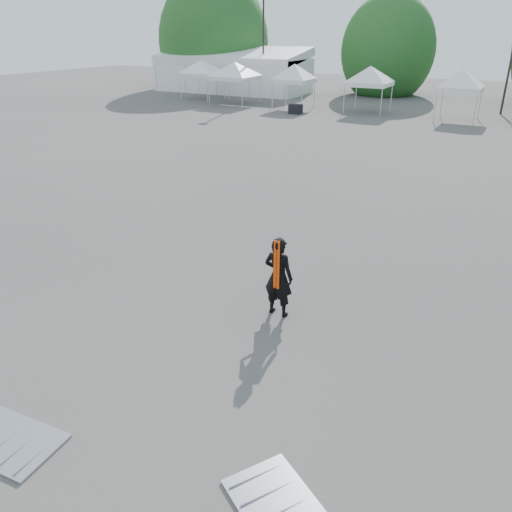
% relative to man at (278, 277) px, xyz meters
% --- Properties ---
extents(ground, '(120.00, 120.00, 0.00)m').
position_rel_man_xyz_m(ground, '(-0.97, 1.47, -0.92)').
color(ground, '#474442').
rests_on(ground, ground).
extents(marquee, '(15.00, 6.25, 4.23)m').
position_rel_man_xyz_m(marquee, '(-22.97, 36.47, 1.05)').
color(marquee, white).
rests_on(marquee, ground).
extents(light_pole_west, '(0.60, 0.25, 10.30)m').
position_rel_man_xyz_m(light_pole_west, '(-18.97, 35.47, 4.85)').
color(light_pole_west, black).
rests_on(light_pole_west, ground).
extents(tree_far_w, '(4.80, 4.80, 7.30)m').
position_rel_man_xyz_m(tree_far_w, '(-26.97, 39.47, 3.61)').
color(tree_far_w, '#382314').
rests_on(tree_far_w, ground).
extents(tree_mid_w, '(4.16, 4.16, 6.33)m').
position_rel_man_xyz_m(tree_mid_w, '(-8.97, 41.47, 3.01)').
color(tree_mid_w, '#382314').
rests_on(tree_mid_w, ground).
extents(tent_a, '(4.26, 4.26, 3.88)m').
position_rel_man_xyz_m(tent_a, '(-22.46, 30.43, 2.13)').
color(tent_a, silver).
rests_on(tent_a, ground).
extents(tent_b, '(4.73, 4.73, 3.88)m').
position_rel_man_xyz_m(tent_b, '(-18.29, 29.10, 2.13)').
color(tent_b, silver).
rests_on(tent_b, ground).
extents(tent_c, '(3.85, 3.85, 3.88)m').
position_rel_man_xyz_m(tent_c, '(-12.87, 29.05, 2.13)').
color(tent_c, silver).
rests_on(tent_c, ground).
extents(tent_d, '(4.22, 4.22, 3.88)m').
position_rel_man_xyz_m(tent_d, '(-6.96, 29.50, 2.13)').
color(tent_d, silver).
rests_on(tent_d, ground).
extents(tent_e, '(3.89, 3.89, 3.88)m').
position_rel_man_xyz_m(tent_e, '(-0.50, 29.09, 2.13)').
color(tent_e, silver).
rests_on(tent_e, ground).
extents(man, '(0.69, 0.47, 1.84)m').
position_rel_man_xyz_m(man, '(0.00, 0.00, 0.00)').
color(man, black).
rests_on(man, ground).
extents(crate_west, '(0.94, 0.76, 0.69)m').
position_rel_man_xyz_m(crate_west, '(-11.51, 26.46, -0.58)').
color(crate_west, black).
rests_on(crate_west, ground).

